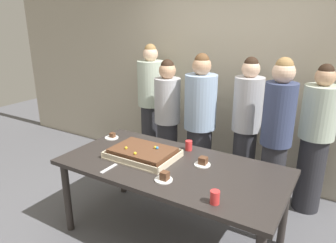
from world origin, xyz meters
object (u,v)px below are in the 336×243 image
at_px(sheet_cake, 143,153).
at_px(plated_slice_near_left, 164,178).
at_px(person_back_corner, 276,138).
at_px(drink_cup_middle, 189,145).
at_px(person_serving_front, 200,124).
at_px(person_left_edge_reaching, 315,139).
at_px(drink_cup_nearest, 215,197).
at_px(person_striped_tie_right, 246,127).
at_px(person_green_shirt_behind, 167,121).
at_px(plated_slice_far_left, 112,137).
at_px(cake_server_utensil, 109,168).
at_px(person_far_right_suit, 151,106).
at_px(party_table, 171,173).
at_px(plated_slice_near_right, 203,162).

xyz_separation_m(sheet_cake, plated_slice_near_left, (0.42, -0.28, -0.02)).
bearing_deg(person_back_corner, drink_cup_middle, -6.26).
xyz_separation_m(plated_slice_near_left, person_serving_front, (-0.28, 1.24, 0.06)).
bearing_deg(person_left_edge_reaching, drink_cup_nearest, 32.11).
distance_m(sheet_cake, person_striped_tie_right, 1.30).
distance_m(person_serving_front, person_green_shirt_behind, 0.44).
bearing_deg(person_serving_front, drink_cup_middle, 23.50).
bearing_deg(plated_slice_far_left, person_striped_tie_right, 36.22).
xyz_separation_m(drink_cup_middle, person_striped_tie_right, (0.34, 0.75, 0.03)).
bearing_deg(cake_server_utensil, plated_slice_near_left, 8.46).
bearing_deg(sheet_cake, plated_slice_near_left, -34.16).
bearing_deg(cake_server_utensil, plated_slice_far_left, 128.91).
bearing_deg(plated_slice_near_left, person_far_right_suit, 127.37).
bearing_deg(person_left_edge_reaching, sheet_cake, 0.01).
xyz_separation_m(party_table, cake_server_utensil, (-0.43, -0.36, 0.08)).
relative_size(party_table, person_far_right_suit, 1.18).
bearing_deg(drink_cup_middle, person_far_right_suit, 140.62).
relative_size(party_table, person_back_corner, 1.20).
bearing_deg(drink_cup_nearest, person_striped_tie_right, 99.80).
relative_size(plated_slice_near_right, person_green_shirt_behind, 0.09).
bearing_deg(plated_slice_far_left, party_table, -14.20).
relative_size(sheet_cake, cake_server_utensil, 3.20).
relative_size(party_table, drink_cup_middle, 20.47).
relative_size(person_striped_tie_right, person_far_right_suit, 0.96).
height_order(plated_slice_near_right, person_far_right_suit, person_far_right_suit).
bearing_deg(plated_slice_near_left, person_left_edge_reaching, 57.64).
xyz_separation_m(person_serving_front, person_green_shirt_behind, (-0.44, -0.01, -0.04)).
height_order(plated_slice_near_left, person_green_shirt_behind, person_green_shirt_behind).
distance_m(plated_slice_near_right, drink_cup_nearest, 0.62).
relative_size(cake_server_utensil, person_back_corner, 0.12).
bearing_deg(drink_cup_nearest, cake_server_utensil, 179.12).
height_order(drink_cup_middle, person_striped_tie_right, person_striped_tie_right).
distance_m(party_table, plated_slice_near_right, 0.30).
bearing_deg(drink_cup_middle, cake_server_utensil, -119.23).
relative_size(drink_cup_nearest, person_striped_tie_right, 0.06).
bearing_deg(plated_slice_far_left, person_serving_front, 45.45).
xyz_separation_m(person_serving_front, person_back_corner, (0.90, -0.10, 0.04)).
bearing_deg(person_serving_front, plated_slice_near_right, 35.68).
xyz_separation_m(cake_server_utensil, person_striped_tie_right, (0.75, 1.49, 0.08)).
bearing_deg(person_green_shirt_behind, party_table, 15.55).
bearing_deg(person_far_right_suit, cake_server_utensil, -9.56).
relative_size(plated_slice_near_right, person_striped_tie_right, 0.09).
xyz_separation_m(party_table, plated_slice_near_right, (0.24, 0.15, 0.11)).
distance_m(drink_cup_nearest, drink_cup_middle, 0.96).
xyz_separation_m(plated_slice_near_left, person_far_right_suit, (-1.14, 1.50, 0.09)).
distance_m(person_striped_tie_right, person_far_right_suit, 1.37).
xyz_separation_m(drink_cup_middle, person_serving_front, (-0.16, 0.59, 0.03)).
bearing_deg(person_back_corner, party_table, 10.70).
bearing_deg(plated_slice_near_left, person_serving_front, 102.62).
height_order(plated_slice_near_right, person_green_shirt_behind, person_green_shirt_behind).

